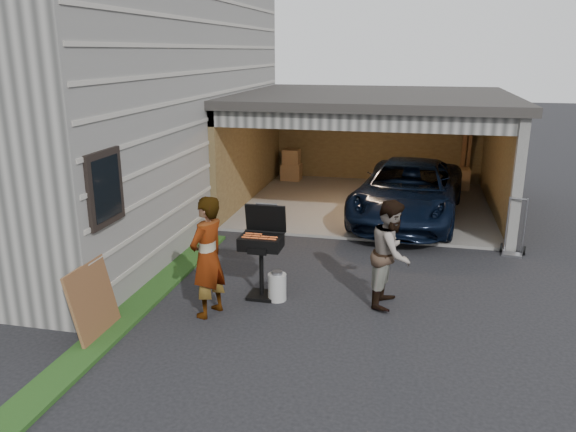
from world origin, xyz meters
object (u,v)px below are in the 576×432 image
Objects in this scene: hand_truck at (513,244)px; bbq_grill at (262,245)px; plywood_panel at (93,301)px; propane_tank at (277,287)px; minivan at (408,194)px; woman at (207,257)px; man at (391,253)px.

bbq_grill is at bearing -133.65° from hand_truck.
hand_truck is at bearing 37.53° from plywood_panel.
hand_truck is at bearing 37.37° from propane_tank.
minivan is 2.61× the size of woman.
hand_truck is at bearing -34.98° from minivan.
bbq_grill is 5.34m from hand_truck.
hand_truck is (4.36, 3.02, -0.67)m from bbq_grill.
bbq_grill is 0.73m from propane_tank.
bbq_grill is 1.40× the size of plywood_panel.
man reaches higher than propane_tank.
propane_tank is (0.28, -0.09, -0.67)m from bbq_grill.
woman is at bearing -126.57° from bbq_grill.
bbq_grill reaches higher than plywood_panel.
propane_tank is (0.89, 0.74, -0.72)m from woman.
hand_truck is at bearing 34.75° from bbq_grill.
propane_tank is 5.13m from hand_truck.
woman reaches higher than bbq_grill.
minivan is 4.71m from man.
plywood_panel is 7.97m from hand_truck.
woman is at bearing 118.87° from man.
woman is 1.62× the size of hand_truck.
man is at bearing 26.41° from plywood_panel.
hand_truck reaches higher than propane_tank.
bbq_grill is at bearing 43.02° from plywood_panel.
minivan is 4.23× the size of hand_truck.
man is 3.72m from hand_truck.
minivan reaches higher than propane_tank.
man is 4.50m from plywood_panel.
bbq_grill is at bearing 161.87° from woman.
plywood_panel is at bearing -142.19° from propane_tank.
bbq_grill reaches higher than minivan.
plywood_panel is at bearing -115.92° from minivan.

